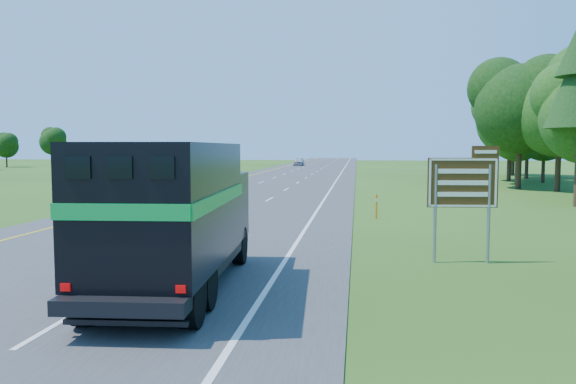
% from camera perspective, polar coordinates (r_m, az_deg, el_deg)
% --- Properties ---
extents(road, '(15.00, 260.00, 0.04)m').
position_cam_1_polar(road, '(58.82, -0.47, 1.13)').
color(road, '#38383A').
rests_on(road, ground).
extents(lane_markings, '(11.15, 260.00, 0.01)m').
position_cam_1_polar(lane_markings, '(58.82, -0.47, 1.15)').
color(lane_markings, yellow).
rests_on(lane_markings, road).
extents(horse_truck, '(2.96, 8.19, 3.57)m').
position_cam_1_polar(horse_truck, '(13.77, -11.41, -2.06)').
color(horse_truck, black).
rests_on(horse_truck, road).
extents(white_suv, '(3.27, 6.63, 1.81)m').
position_cam_1_polar(white_suv, '(46.43, -7.58, 1.32)').
color(white_suv, white).
rests_on(white_suv, road).
extents(far_car, '(1.93, 4.73, 1.61)m').
position_cam_1_polar(far_car, '(109.02, 1.10, 3.13)').
color(far_car, '#B4B4BB').
rests_on(far_car, road).
extents(exit_sign, '(2.10, 0.21, 3.56)m').
position_cam_1_polar(exit_sign, '(17.74, 17.43, 0.46)').
color(exit_sign, gray).
rests_on(exit_sign, ground).
extents(delineator, '(0.10, 0.05, 1.21)m').
position_cam_1_polar(delineator, '(27.95, 8.98, -1.40)').
color(delineator, orange).
rests_on(delineator, ground).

